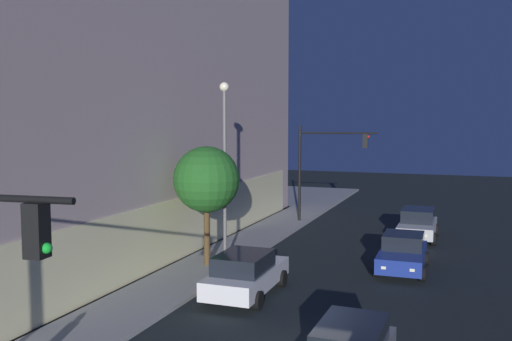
# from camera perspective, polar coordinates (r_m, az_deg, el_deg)

# --- Properties ---
(traffic_light_far_corner) EXTENTS (0.62, 5.09, 6.33)m
(traffic_light_far_corner) POSITION_cam_1_polar(r_m,az_deg,el_deg) (36.44, 6.99, 1.36)
(traffic_light_far_corner) COLOR black
(traffic_light_far_corner) RESTS_ON sidewalk_corner
(street_lamp_sidewalk) EXTENTS (0.44, 0.44, 8.35)m
(street_lamp_sidewalk) POSITION_cam_1_polar(r_m,az_deg,el_deg) (25.40, -3.25, 1.99)
(street_lamp_sidewalk) COLOR slate
(street_lamp_sidewalk) RESTS_ON sidewalk_corner
(sidewalk_tree) EXTENTS (3.03, 3.03, 5.46)m
(sidewalk_tree) POSITION_cam_1_polar(r_m,az_deg,el_deg) (25.23, -5.12, -0.96)
(sidewalk_tree) COLOR #4A361E
(sidewalk_tree) RESTS_ON sidewalk_corner
(car_white) EXTENTS (4.81, 2.26, 1.71)m
(car_white) POSITION_cam_1_polar(r_m,az_deg,el_deg) (21.72, -1.05, -10.55)
(car_white) COLOR silver
(car_white) RESTS_ON ground
(car_blue) EXTENTS (4.55, 2.22, 1.64)m
(car_blue) POSITION_cam_1_polar(r_m,az_deg,el_deg) (26.13, 14.88, -8.17)
(car_blue) COLOR navy
(car_blue) RESTS_ON ground
(car_silver) EXTENTS (4.54, 2.18, 1.71)m
(car_silver) POSITION_cam_1_polar(r_m,az_deg,el_deg) (33.24, 16.32, -5.26)
(car_silver) COLOR #B7BABF
(car_silver) RESTS_ON ground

